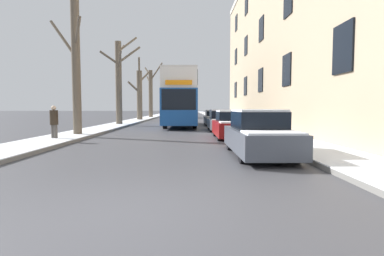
{
  "coord_description": "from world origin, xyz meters",
  "views": [
    {
      "loc": [
        0.89,
        -4.29,
        1.56
      ],
      "look_at": [
        1.1,
        15.95,
        0.2
      ],
      "focal_mm": 28.0,
      "sensor_mm": 36.0,
      "label": 1
    }
  ],
  "objects": [
    {
      "name": "double_decker_bus",
      "position": [
        0.2,
        21.69,
        2.52
      ],
      "size": [
        2.62,
        11.52,
        4.45
      ],
      "color": "#194C99",
      "rests_on": "ground"
    },
    {
      "name": "sidewalk_left",
      "position": [
        -5.37,
        53.0,
        0.08
      ],
      "size": [
        2.25,
        130.0,
        0.16
      ],
      "color": "slate",
      "rests_on": "ground"
    },
    {
      "name": "oncoming_van",
      "position": [
        -1.34,
        43.62,
        1.28
      ],
      "size": [
        1.97,
        5.74,
        2.38
      ],
      "color": "#9EA3AD",
      "rests_on": "ground"
    },
    {
      "name": "bare_tree_left_0",
      "position": [
        -5.19,
        11.98,
        4.04
      ],
      "size": [
        2.63,
        3.44,
        8.19
      ],
      "color": "brown",
      "rests_on": "ground"
    },
    {
      "name": "pedestrian_left_sidewalk",
      "position": [
        -5.37,
        9.62,
        0.92
      ],
      "size": [
        0.36,
        0.36,
        1.67
      ],
      "rotation": [
        0.0,
        0.0,
        2.68
      ],
      "color": "#4C4742",
      "rests_on": "ground"
    },
    {
      "name": "bare_tree_left_1",
      "position": [
        -5.22,
        22.2,
        4.13
      ],
      "size": [
        3.51,
        4.51,
        8.34
      ],
      "color": "brown",
      "rests_on": "ground"
    },
    {
      "name": "bare_tree_left_3",
      "position": [
        -5.04,
        42.47,
        4.03
      ],
      "size": [
        3.12,
        2.33,
        8.5
      ],
      "color": "brown",
      "rests_on": "ground"
    },
    {
      "name": "ground_plane",
      "position": [
        0.0,
        0.0,
        0.0
      ],
      "size": [
        320.0,
        320.0,
        0.0
      ],
      "primitive_type": "plane",
      "color": "#424247"
    },
    {
      "name": "parked_car_1",
      "position": [
        3.16,
        10.95,
        0.67
      ],
      "size": [
        1.86,
        3.98,
        1.44
      ],
      "color": "maroon",
      "rests_on": "ground"
    },
    {
      "name": "parked_car_0",
      "position": [
        3.16,
        5.39,
        0.69
      ],
      "size": [
        1.72,
        4.43,
        1.51
      ],
      "color": "#474C56",
      "rests_on": "ground"
    },
    {
      "name": "sidewalk_right",
      "position": [
        5.37,
        53.0,
        0.08
      ],
      "size": [
        2.25,
        130.0,
        0.16
      ],
      "color": "slate",
      "rests_on": "ground"
    },
    {
      "name": "bare_tree_left_2",
      "position": [
        -5.12,
        32.27,
        3.29
      ],
      "size": [
        2.51,
        2.9,
        7.47
      ],
      "color": "brown",
      "rests_on": "ground"
    },
    {
      "name": "parked_car_2",
      "position": [
        3.16,
        16.3,
        0.66
      ],
      "size": [
        1.81,
        4.3,
        1.44
      ],
      "color": "#9EA3AD",
      "rests_on": "ground"
    },
    {
      "name": "parked_car_3",
      "position": [
        3.16,
        22.72,
        0.63
      ],
      "size": [
        1.68,
        4.42,
        1.37
      ],
      "color": "#474C56",
      "rests_on": "ground"
    },
    {
      "name": "terrace_facade_right",
      "position": [
        10.99,
        19.11,
        7.33
      ],
      "size": [
        9.1,
        35.42,
        14.65
      ],
      "color": "tan",
      "rests_on": "ground"
    }
  ]
}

